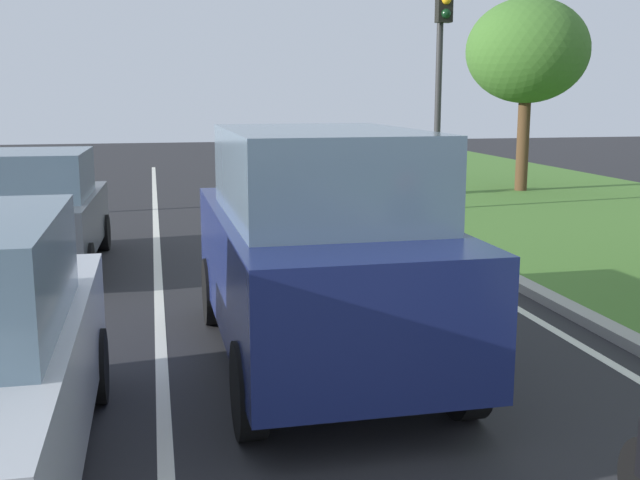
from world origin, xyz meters
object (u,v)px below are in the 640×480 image
(car_hatchback_far, at_px, (39,211))
(tree_roadside_far, at_px, (527,52))
(car_suv_ahead, at_px, (318,247))
(traffic_light_near_right, at_px, (441,48))

(car_hatchback_far, relative_size, tree_roadside_far, 0.75)
(car_suv_ahead, height_order, tree_roadside_far, tree_roadside_far)
(tree_roadside_far, bearing_deg, car_hatchback_far, -148.29)
(car_suv_ahead, distance_m, tree_roadside_far, 14.50)
(car_hatchback_far, bearing_deg, traffic_light_near_right, 29.48)
(tree_roadside_far, bearing_deg, car_suv_ahead, -124.14)
(car_hatchback_far, relative_size, traffic_light_near_right, 0.70)
(car_suv_ahead, height_order, car_hatchback_far, car_suv_ahead)
(car_suv_ahead, bearing_deg, traffic_light_near_right, 62.39)
(traffic_light_near_right, bearing_deg, tree_roadside_far, 39.82)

